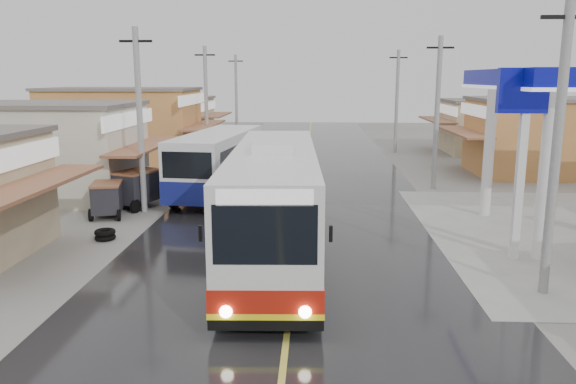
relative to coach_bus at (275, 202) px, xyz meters
name	(u,v)px	position (x,y,z in m)	size (l,w,h in m)	color
ground	(292,289)	(0.70, -2.85, -1.90)	(120.00, 120.00, 0.00)	slate
road	(304,187)	(0.70, 12.15, -1.89)	(12.00, 90.00, 0.02)	black
centre_line	(304,187)	(0.70, 12.15, -1.88)	(0.15, 90.00, 0.01)	#D8CC4C
shopfronts_left	(92,176)	(-12.30, 15.15, -1.90)	(11.00, 44.00, 5.20)	tan
utility_poles_left	(181,183)	(-6.30, 13.15, -1.90)	(1.60, 50.00, 8.00)	gray
utility_poles_right	(433,189)	(7.70, 12.15, -1.90)	(1.60, 36.00, 8.00)	gray
coach_bus	(275,202)	(0.00, 0.00, 0.00)	(3.29, 12.72, 3.94)	silver
second_bus	(218,162)	(-3.63, 10.13, -0.21)	(3.59, 9.70, 3.15)	silver
cyclist	(234,198)	(-2.22, 5.84, -1.18)	(0.81, 2.07, 2.19)	black
tricycle_near	(107,198)	(-7.58, 5.10, -1.04)	(1.69, 2.04, 1.50)	#26262D
tricycle_far	(137,186)	(-6.86, 6.97, -0.91)	(2.16, 2.63, 1.73)	#26262D
tyre_stack	(105,235)	(-6.43, 1.70, -1.70)	(0.77, 0.77, 0.39)	black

